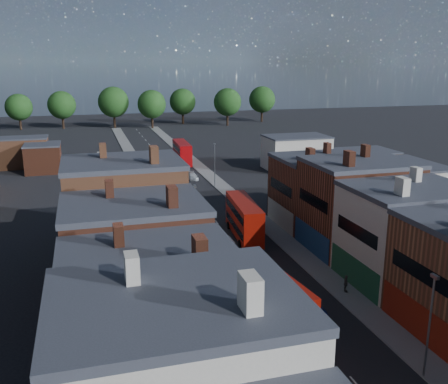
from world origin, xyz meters
TOP-DOWN VIEW (x-y plane):
  - pavement_west at (-6.50, 50.00)m, footprint 3.00×200.00m
  - pavement_east at (6.50, 50.00)m, footprint 3.00×200.00m
  - terrace_west at (-14.00, 0.00)m, footprint 12.00×80.00m
  - lamp_post_1 at (5.20, 0.00)m, footprint 0.25×0.70m
  - lamp_post_2 at (-5.20, 30.00)m, footprint 0.25×0.70m
  - lamp_post_3 at (5.20, 60.00)m, footprint 0.25×0.70m
  - bus_0 at (-2.09, 10.56)m, footprint 3.42×9.96m
  - bus_1 at (1.81, 32.32)m, footprint 3.66×11.66m
  - bus_2 at (3.49, 82.26)m, footprint 3.25×11.65m
  - car_1 at (1.20, 8.94)m, footprint 1.51×3.74m
  - car_2 at (-3.62, 41.27)m, footprint 2.29×4.52m
  - car_3 at (2.46, 66.86)m, footprint 1.75×4.30m
  - ped_1 at (-7.15, 19.38)m, footprint 0.95×0.56m
  - ped_3 at (6.54, 13.94)m, footprint 0.77×1.14m

SIDE VIEW (x-z plane):
  - pavement_west at x=-6.50m, z-range 0.00..0.12m
  - pavement_east at x=6.50m, z-range 0.00..0.12m
  - car_1 at x=1.20m, z-range 0.00..1.21m
  - car_2 at x=-3.62m, z-range 0.00..1.22m
  - car_3 at x=2.46m, z-range 0.00..1.25m
  - ped_3 at x=6.54m, z-range 0.12..1.91m
  - ped_1 at x=-7.15m, z-range 0.12..2.01m
  - bus_0 at x=-2.09m, z-range 0.17..4.38m
  - bus_1 at x=1.81m, z-range 0.20..5.15m
  - bus_2 at x=3.49m, z-range 0.20..5.19m
  - lamp_post_1 at x=5.20m, z-range 0.64..8.77m
  - lamp_post_2 at x=-5.20m, z-range 0.64..8.77m
  - lamp_post_3 at x=5.20m, z-range 0.64..8.77m
  - terrace_west at x=-14.00m, z-range 0.00..12.11m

